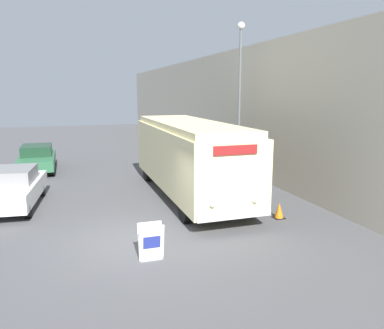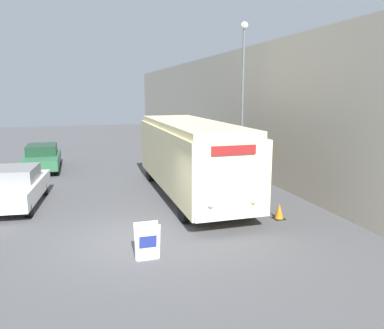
# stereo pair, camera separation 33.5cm
# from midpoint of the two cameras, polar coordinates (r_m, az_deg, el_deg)

# --- Properties ---
(ground_plane) EXTENTS (80.00, 80.00, 0.00)m
(ground_plane) POSITION_cam_midpoint_polar(r_m,az_deg,el_deg) (11.21, -8.24, -11.46)
(ground_plane) COLOR #4C4C4F
(building_wall_right) EXTENTS (0.30, 60.00, 6.56)m
(building_wall_right) POSITION_cam_midpoint_polar(r_m,az_deg,el_deg) (22.12, 6.86, 8.40)
(building_wall_right) COLOR beige
(building_wall_right) RESTS_ON ground_plane
(vintage_bus) EXTENTS (2.56, 9.16, 3.07)m
(vintage_bus) POSITION_cam_midpoint_polar(r_m,az_deg,el_deg) (15.39, 0.36, 1.54)
(vintage_bus) COLOR black
(vintage_bus) RESTS_ON ground_plane
(sign_board) EXTENTS (0.63, 0.36, 0.97)m
(sign_board) POSITION_cam_midpoint_polar(r_m,az_deg,el_deg) (9.87, -5.84, -11.67)
(sign_board) COLOR gray
(sign_board) RESTS_ON ground_plane
(streetlamp) EXTENTS (0.36, 0.36, 7.47)m
(streetlamp) POSITION_cam_midpoint_polar(r_m,az_deg,el_deg) (18.48, 8.30, 12.38)
(streetlamp) COLOR #595E60
(streetlamp) RESTS_ON ground_plane
(parked_car_near) EXTENTS (2.32, 4.43, 1.46)m
(parked_car_near) POSITION_cam_midpoint_polar(r_m,az_deg,el_deg) (15.59, -24.96, -3.09)
(parked_car_near) COLOR black
(parked_car_near) RESTS_ON ground_plane
(parked_car_mid) EXTENTS (1.81, 4.50, 1.40)m
(parked_car_mid) POSITION_cam_midpoint_polar(r_m,az_deg,el_deg) (22.18, -21.45, 1.04)
(parked_car_mid) COLOR black
(parked_car_mid) RESTS_ON ground_plane
(traffic_cone) EXTENTS (0.36, 0.36, 0.54)m
(traffic_cone) POSITION_cam_midpoint_polar(r_m,az_deg,el_deg) (13.20, 13.85, -6.96)
(traffic_cone) COLOR black
(traffic_cone) RESTS_ON ground_plane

